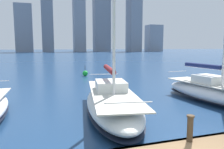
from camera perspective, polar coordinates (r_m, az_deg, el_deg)
city_skyline at (r=164.91m, az=-18.57°, el=13.12°), size 175.88×22.60×54.99m
sailboat_navy at (r=16.52m, az=24.94°, el=-4.05°), size 3.37×8.62×12.83m
sailboat_maroon at (r=12.58m, az=-0.02°, el=-6.95°), size 4.34×9.74×11.01m
mooring_post at (r=8.01m, az=19.72°, el=-12.99°), size 0.26×0.26×0.91m
channel_buoy at (r=28.52m, az=-7.03°, el=0.32°), size 0.70×0.70×1.40m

